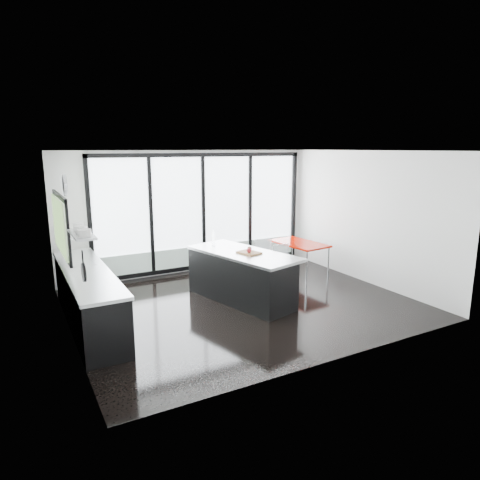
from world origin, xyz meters
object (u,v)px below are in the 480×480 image
bar_stool_far (264,269)px  bar_stool_near (286,277)px  island (240,276)px  red_table (299,258)px

bar_stool_far → bar_stool_near: bearing=-62.6°
island → bar_stool_far: (0.84, 0.52, -0.10)m
bar_stool_near → bar_stool_far: size_ratio=1.03×
bar_stool_near → island: bearing=161.3°
island → bar_stool_far: size_ratio=3.26×
island → bar_stool_far: 1.00m
bar_stool_near → red_table: size_ratio=0.58×
bar_stool_near → red_table: (1.19, 1.19, -0.03)m
island → bar_stool_far: island is taller
island → red_table: island is taller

